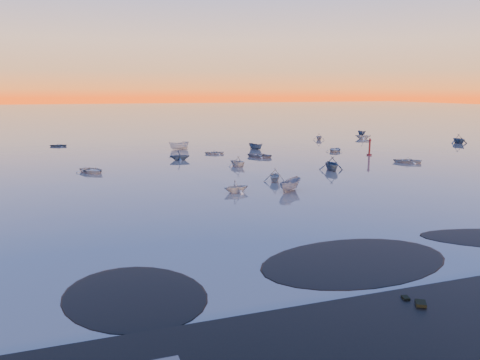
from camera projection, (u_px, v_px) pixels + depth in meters
name	position (u px, v px, depth m)	size (l,w,h in m)	color
ground	(151.00, 135.00, 123.24)	(600.00, 600.00, 0.00)	#6A6058
mud_lobes	(395.00, 274.00, 29.65)	(140.00, 6.00, 0.07)	black
moored_fleet	(193.00, 159.00, 79.69)	(124.00, 58.00, 1.20)	beige
boat_near_left	(92.00, 173.00, 66.27)	(4.56, 1.90, 1.14)	beige
boat_near_center	(290.00, 191.00, 54.27)	(4.12, 1.74, 1.42)	gray
boat_near_right	(238.00, 166.00, 71.87)	(3.53, 1.59, 1.23)	beige
channel_marker	(370.00, 148.00, 83.78)	(0.92, 0.92, 3.26)	#4E1010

